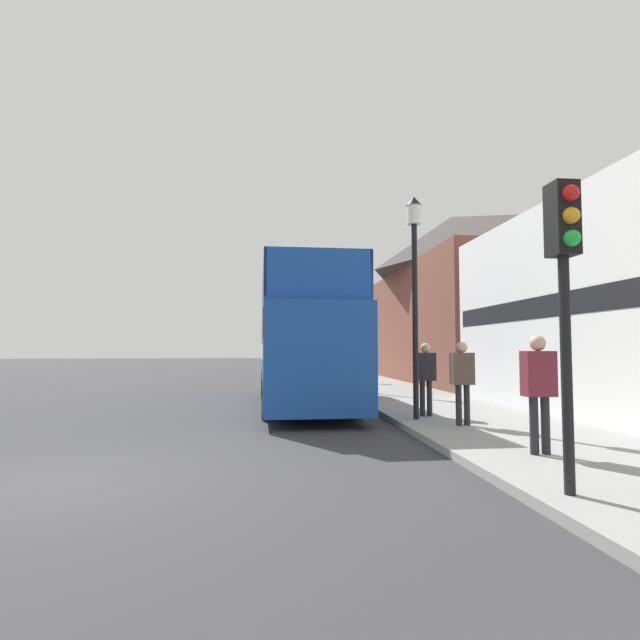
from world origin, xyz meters
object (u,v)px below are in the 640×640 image
Objects in this scene: lamp_post_nearest at (415,266)px; pedestrian_second at (462,375)px; tour_bus at (302,347)px; pedestrian_nearest at (539,382)px; parked_car_ahead_of_bus at (306,371)px; lamp_post_third at (333,319)px; traffic_signal at (565,263)px; pedestrian_third at (426,372)px; lamp_post_second at (359,299)px.

pedestrian_second is at bearing -54.77° from lamp_post_nearest.
tour_bus is 8.76m from pedestrian_nearest.
parked_car_ahead_of_bus is (0.73, 8.26, -1.10)m from tour_bus.
parked_car_ahead_of_bus is at bearing 99.94° from pedestrian_second.
parked_car_ahead_of_bus is 3.74m from lamp_post_third.
traffic_signal is 0.67× the size of lamp_post_nearest.
lamp_post_third reaches higher than traffic_signal.
tour_bus reaches higher than parked_car_ahead_of_bus.
lamp_post_nearest is (-0.40, -0.53, 2.50)m from pedestrian_third.
tour_bus is 2.74× the size of traffic_signal.
pedestrian_nearest is 2.95m from pedestrian_second.
pedestrian_second is at bearing -78.52° from pedestrian_third.
lamp_post_second is (1.63, -5.14, 2.94)m from parked_car_ahead_of_bus.
lamp_post_nearest is at bearing 89.48° from traffic_signal.
lamp_post_second is at bearing 90.13° from lamp_post_nearest.
tour_bus is 1.84× the size of lamp_post_nearest.
pedestrian_third is 0.34× the size of lamp_post_nearest.
traffic_signal is 13.38m from lamp_post_second.
lamp_post_second is at bearing 89.84° from traffic_signal.
tour_bus is 5.47× the size of pedestrian_third.
pedestrian_nearest is 0.39× the size of lamp_post_third.
pedestrian_second is 0.34× the size of lamp_post_nearest.
tour_bus is at bearing 127.19° from pedestrian_third.
lamp_post_nearest is (2.37, -4.19, 1.88)m from tour_bus.
traffic_signal is at bearing -111.56° from pedestrian_nearest.
pedestrian_second is 2.79m from lamp_post_nearest.
tour_bus is at bearing 120.72° from pedestrian_second.
lamp_post_second reaches higher than pedestrian_nearest.
traffic_signal is (2.32, -10.22, 0.90)m from tour_bus.
pedestrian_nearest is 1.03× the size of pedestrian_second.
pedestrian_nearest is 2.68m from traffic_signal.
lamp_post_second reaches higher than parked_car_ahead_of_bus.
traffic_signal is (-0.46, -6.56, 1.52)m from pedestrian_third.
lamp_post_second is (-0.78, 11.27, 2.42)m from pedestrian_nearest.
pedestrian_second is (-0.05, 2.95, -0.03)m from pedestrian_nearest.
pedestrian_nearest reaches higher than pedestrian_third.
lamp_post_nearest is 1.01× the size of lamp_post_second.
tour_bus is at bearing 102.78° from traffic_signal.
traffic_signal is (-0.77, -5.03, 1.51)m from pedestrian_second.
pedestrian_nearest is at bearing -83.59° from parked_car_ahead_of_bus.
parked_car_ahead_of_bus is 0.90× the size of lamp_post_third.
pedestrian_nearest reaches higher than parked_car_ahead_of_bus.
traffic_signal reaches higher than pedestrian_third.
lamp_post_nearest reaches higher than lamp_post_second.
tour_bus is 6.08m from pedestrian_second.
parked_car_ahead_of_bus is 2.35× the size of pedestrian_second.
pedestrian_nearest is 11.56m from lamp_post_second.
lamp_post_second reaches higher than tour_bus.
tour_bus is 10.78m from lamp_post_third.
traffic_signal is at bearing -93.99° from pedestrian_third.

